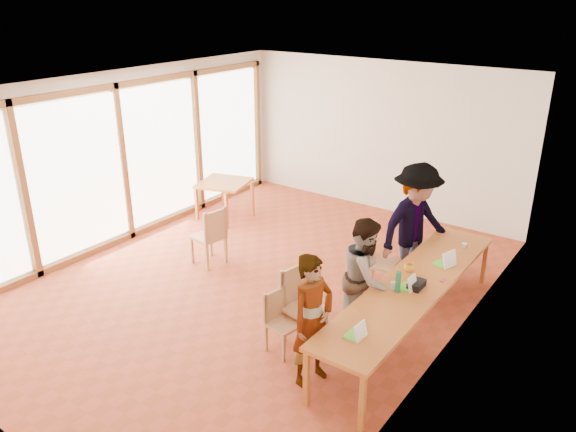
# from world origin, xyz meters

# --- Properties ---
(ground) EXTENTS (8.00, 8.00, 0.00)m
(ground) POSITION_xyz_m (0.00, 0.00, 0.00)
(ground) COLOR #AA4329
(ground) RESTS_ON ground
(wall_back) EXTENTS (6.00, 0.10, 3.00)m
(wall_back) POSITION_xyz_m (0.00, 4.00, 1.50)
(wall_back) COLOR beige
(wall_back) RESTS_ON ground
(wall_right) EXTENTS (0.10, 8.00, 3.00)m
(wall_right) POSITION_xyz_m (3.00, 0.00, 1.50)
(wall_right) COLOR beige
(wall_right) RESTS_ON ground
(window_wall) EXTENTS (0.10, 8.00, 3.00)m
(window_wall) POSITION_xyz_m (-2.96, 0.00, 1.50)
(window_wall) COLOR white
(window_wall) RESTS_ON ground
(ceiling) EXTENTS (6.00, 8.00, 0.04)m
(ceiling) POSITION_xyz_m (0.00, 0.00, 3.02)
(ceiling) COLOR white
(ceiling) RESTS_ON wall_back
(communal_table) EXTENTS (0.80, 4.00, 0.75)m
(communal_table) POSITION_xyz_m (2.50, 0.10, 0.70)
(communal_table) COLOR #CA6A2D
(communal_table) RESTS_ON ground
(side_table) EXTENTS (0.90, 0.90, 0.75)m
(side_table) POSITION_xyz_m (-2.19, 1.74, 0.67)
(side_table) COLOR #CA6A2D
(side_table) RESTS_ON ground
(chair_near) EXTENTS (0.43, 0.43, 0.42)m
(chair_near) POSITION_xyz_m (1.29, -1.16, 0.49)
(chair_near) COLOR tan
(chair_near) RESTS_ON ground
(chair_mid) EXTENTS (0.54, 0.54, 0.53)m
(chair_mid) POSITION_xyz_m (1.35, -0.83, 0.61)
(chair_mid) COLOR tan
(chair_mid) RESTS_ON ground
(chair_far) EXTENTS (0.52, 0.52, 0.55)m
(chair_far) POSITION_xyz_m (1.55, 0.84, 0.63)
(chair_far) COLOR tan
(chair_far) RESTS_ON ground
(chair_empty) EXTENTS (0.54, 0.54, 0.50)m
(chair_empty) POSITION_xyz_m (1.75, 1.76, 0.57)
(chair_empty) COLOR tan
(chair_empty) RESTS_ON ground
(chair_spare) EXTENTS (0.52, 0.52, 0.53)m
(chair_spare) POSITION_xyz_m (-0.98, 0.07, 0.60)
(chair_spare) COLOR tan
(chair_spare) RESTS_ON ground
(person_near) EXTENTS (0.49, 0.65, 1.60)m
(person_near) POSITION_xyz_m (1.97, -1.44, 0.80)
(person_near) COLOR gray
(person_near) RESTS_ON ground
(person_mid) EXTENTS (0.80, 0.92, 1.62)m
(person_mid) POSITION_xyz_m (1.98, -0.22, 0.81)
(person_mid) COLOR gray
(person_mid) RESTS_ON ground
(person_far) EXTENTS (1.13, 1.42, 1.93)m
(person_far) POSITION_xyz_m (1.94, 1.38, 0.97)
(person_far) COLOR gray
(person_far) RESTS_ON ground
(laptop_near) EXTENTS (0.20, 0.23, 0.19)m
(laptop_near) POSITION_xyz_m (2.50, -1.38, 0.80)
(laptop_near) COLOR #63DB3A
(laptop_near) RESTS_ON communal_table
(laptop_mid) EXTENTS (0.20, 0.23, 0.19)m
(laptop_mid) POSITION_xyz_m (2.51, -0.08, 0.80)
(laptop_mid) COLOR #63DB3A
(laptop_mid) RESTS_ON communal_table
(laptop_far) EXTENTS (0.29, 0.31, 0.22)m
(laptop_far) POSITION_xyz_m (2.65, 0.82, 0.81)
(laptop_far) COLOR #63DB3A
(laptop_far) RESTS_ON communal_table
(yellow_mug) EXTENTS (0.17, 0.17, 0.10)m
(yellow_mug) POSITION_xyz_m (2.31, 0.37, 0.80)
(yellow_mug) COLOR #F6AB29
(yellow_mug) RESTS_ON communal_table
(green_bottle) EXTENTS (0.07, 0.07, 0.28)m
(green_bottle) POSITION_xyz_m (2.43, -0.23, 0.89)
(green_bottle) COLOR #207845
(green_bottle) RESTS_ON communal_table
(clear_glass) EXTENTS (0.07, 0.07, 0.09)m
(clear_glass) POSITION_xyz_m (2.35, -0.18, 0.80)
(clear_glass) COLOR silver
(clear_glass) RESTS_ON communal_table
(condiment_cup) EXTENTS (0.08, 0.08, 0.06)m
(condiment_cup) POSITION_xyz_m (2.65, 1.54, 0.78)
(condiment_cup) COLOR white
(condiment_cup) RESTS_ON communal_table
(pink_phone) EXTENTS (0.05, 0.10, 0.01)m
(pink_phone) POSITION_xyz_m (2.78, 0.38, 0.76)
(pink_phone) COLOR #BE334D
(pink_phone) RESTS_ON communal_table
(black_pouch) EXTENTS (0.16, 0.26, 0.09)m
(black_pouch) POSITION_xyz_m (2.58, 0.01, 0.80)
(black_pouch) COLOR black
(black_pouch) RESTS_ON communal_table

